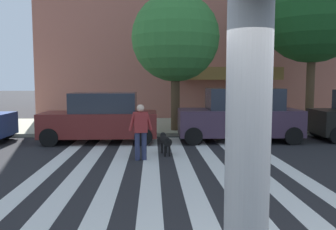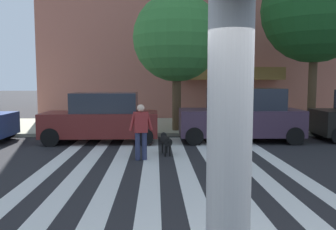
{
  "view_description": "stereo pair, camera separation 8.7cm",
  "coord_description": "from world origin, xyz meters",
  "views": [
    {
      "loc": [
        -1.32,
        -2.04,
        2.3
      ],
      "look_at": [
        -0.9,
        7.14,
        1.41
      ],
      "focal_mm": 36.95,
      "sensor_mm": 36.0,
      "label": 1
    },
    {
      "loc": [
        -1.23,
        -2.04,
        2.3
      ],
      "look_at": [
        -0.9,
        7.14,
        1.41
      ],
      "focal_mm": 36.95,
      "sensor_mm": 36.0,
      "label": 2
    }
  ],
  "objects": [
    {
      "name": "street_tree_middle",
      "position": [
        6.21,
        14.17,
        5.65
      ],
      "size": [
        4.97,
        4.97,
        8.0
      ],
      "color": "#4C3823",
      "rests_on": "sidewalk_far"
    },
    {
      "name": "parked_car_third_in_line",
      "position": [
        2.05,
        11.07,
        0.99
      ],
      "size": [
        4.64,
        1.98,
        2.04
      ],
      "color": "#3A293C",
      "rests_on": "ground_plane"
    },
    {
      "name": "crosswalk_stripes",
      "position": [
        -0.92,
        6.15,
        0.0
      ],
      "size": [
        6.75,
        11.71,
        0.01
      ],
      "color": "silver",
      "rests_on": "ground_plane"
    },
    {
      "name": "dog_on_leash",
      "position": [
        -0.92,
        8.74,
        0.44
      ],
      "size": [
        0.37,
        1.12,
        0.65
      ],
      "color": "black",
      "rests_on": "ground_plane"
    },
    {
      "name": "street_tree_nearest",
      "position": [
        -0.31,
        13.23,
        4.19
      ],
      "size": [
        3.83,
        3.83,
        5.97
      ],
      "color": "#4C3823",
      "rests_on": "sidewalk_far"
    },
    {
      "name": "sidewalk_far",
      "position": [
        0.0,
        15.31,
        0.07
      ],
      "size": [
        80.0,
        6.0,
        0.15
      ],
      "primitive_type": "cube",
      "color": "#A3A287",
      "rests_on": "ground_plane"
    },
    {
      "name": "pedestrian_dog_walker",
      "position": [
        -1.67,
        7.99,
        0.93
      ],
      "size": [
        0.71,
        0.3,
        1.64
      ],
      "color": "#282D4C",
      "rests_on": "ground_plane"
    },
    {
      "name": "parked_car_behind_first",
      "position": [
        -3.27,
        11.07,
        0.91
      ],
      "size": [
        4.29,
        1.9,
        1.88
      ],
      "color": "maroon",
      "rests_on": "ground_plane"
    },
    {
      "name": "ground_plane",
      "position": [
        0.0,
        6.15,
        0.0
      ],
      "size": [
        160.0,
        160.0,
        0.0
      ],
      "primitive_type": "plane",
      "color": "#232326"
    }
  ]
}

